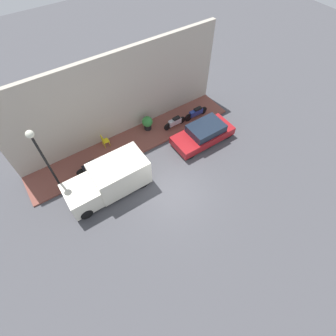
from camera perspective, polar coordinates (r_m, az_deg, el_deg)
name	(u,v)px	position (r m, az deg, el deg)	size (l,w,h in m)	color
ground_plane	(174,191)	(15.55, 1.34, -5.04)	(60.00, 60.00, 0.00)	#47474C
sidewalk	(134,142)	(18.05, -7.37, 5.73)	(2.38, 14.41, 0.11)	brown
building_facade	(119,97)	(17.07, -10.67, 14.95)	(0.30, 14.41, 5.80)	#B2A899
parked_car	(204,134)	(17.80, 7.76, 7.45)	(1.83, 4.20, 1.26)	maroon
delivery_van	(109,180)	(15.15, -12.82, -2.58)	(1.97, 4.75, 1.96)	silver
scooter_silver	(175,122)	(18.60, 1.52, 9.99)	(0.30, 1.77, 0.75)	#B7B7BF
motorcycle_black	(91,167)	(16.61, -16.50, 0.30)	(0.30, 1.84, 0.76)	black
motorcycle_blue	(196,113)	(19.41, 6.14, 11.91)	(0.30, 1.96, 0.77)	navy
streetlamp	(40,151)	(14.24, -26.11, 3.30)	(0.40, 0.40, 4.75)	black
potted_plant	(147,123)	(18.36, -4.51, 9.83)	(0.74, 0.74, 1.03)	black
cafe_chair	(104,140)	(17.66, -13.72, 5.86)	(0.40, 0.40, 0.95)	yellow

